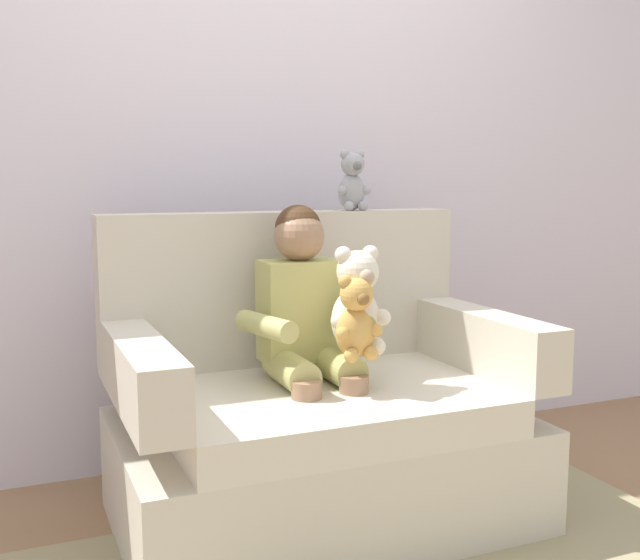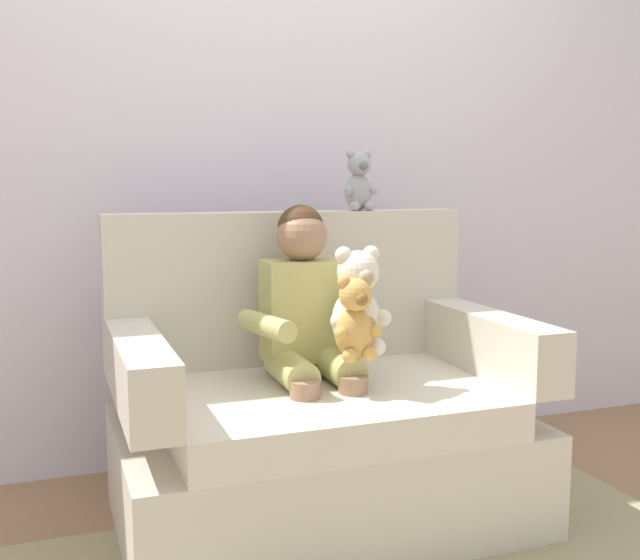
# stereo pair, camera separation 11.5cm
# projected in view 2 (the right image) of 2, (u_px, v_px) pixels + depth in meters

# --- Properties ---
(ground_plane) EXTENTS (8.00, 8.00, 0.00)m
(ground_plane) POSITION_uv_depth(u_px,v_px,m) (323.00, 520.00, 2.52)
(ground_plane) COLOR #936D4C
(back_wall) EXTENTS (6.00, 0.10, 2.60)m
(back_wall) POSITION_uv_depth(u_px,v_px,m) (260.00, 138.00, 3.03)
(back_wall) COLOR silver
(back_wall) RESTS_ON ground
(armchair) EXTENTS (1.32, 0.85, 1.02)m
(armchair) POSITION_uv_depth(u_px,v_px,m) (319.00, 422.00, 2.52)
(armchair) COLOR beige
(armchair) RESTS_ON ground
(seated_child) EXTENTS (0.45, 0.39, 0.82)m
(seated_child) POSITION_uv_depth(u_px,v_px,m) (308.00, 318.00, 2.48)
(seated_child) COLOR tan
(seated_child) RESTS_ON armchair
(plush_cream) EXTENTS (0.21, 0.17, 0.35)m
(plush_cream) POSITION_uv_depth(u_px,v_px,m) (358.00, 304.00, 2.39)
(plush_cream) COLOR silver
(plush_cream) RESTS_ON armchair
(plush_honey) EXTENTS (0.16, 0.13, 0.27)m
(plush_honey) POSITION_uv_depth(u_px,v_px,m) (355.00, 320.00, 2.32)
(plush_honey) COLOR gold
(plush_honey) RESTS_ON armchair
(plush_grey_on_backrest) EXTENTS (0.13, 0.11, 0.23)m
(plush_grey_on_backrest) POSITION_uv_depth(u_px,v_px,m) (359.00, 182.00, 2.79)
(plush_grey_on_backrest) COLOR #9E9EA3
(plush_grey_on_backrest) RESTS_ON armchair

